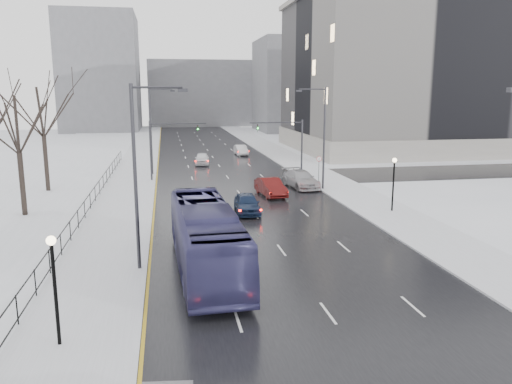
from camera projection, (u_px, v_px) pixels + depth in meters
road at (217, 164)px, 67.22m from camera, size 16.00×150.00×0.04m
cross_road at (229, 179)px, 55.65m from camera, size 130.00×10.00×0.04m
sidewalk_left at (138, 165)px, 65.38m from camera, size 5.00×150.00×0.16m
sidewalk_right at (293, 161)px, 69.04m from camera, size 5.00×150.00×0.16m
park_strip at (62, 167)px, 63.72m from camera, size 14.00×150.00×0.12m
tree_park_d at (25, 216)px, 39.04m from camera, size 8.75×8.75×12.50m
tree_park_e at (49, 192)px, 48.62m from camera, size 9.45×9.45×13.50m
iron_fence at (80, 214)px, 35.84m from camera, size 0.06×70.00×1.30m
streetlight_r_mid at (322, 133)px, 48.25m from camera, size 2.95×0.25×10.00m
streetlight_l_near at (139, 169)px, 26.11m from camera, size 2.95×0.25×10.00m
streetlight_l_far at (153, 127)px, 56.97m from camera, size 2.95×0.25×10.00m
lamppost_l at (54, 275)px, 18.43m from camera, size 0.36×0.36×4.28m
lamppost_r_mid at (394, 177)px, 39.63m from camera, size 0.36×0.36×4.28m
mast_signal_right at (293, 141)px, 56.11m from camera, size 6.10×0.33×6.50m
mast_signal_left at (160, 143)px, 53.56m from camera, size 6.10×0.33×6.50m
no_uturn_sign at (319, 161)px, 52.94m from camera, size 0.60×0.06×2.70m
civic_building at (419, 81)px, 82.69m from camera, size 41.00×31.00×24.80m
bldg_far_right at (307, 86)px, 122.98m from camera, size 24.00×20.00×22.00m
bldg_far_left at (101, 73)px, 123.30m from camera, size 18.00×22.00×28.00m
bldg_far_center at (202, 93)px, 143.30m from camera, size 30.00×18.00×18.00m
bus at (206, 238)px, 26.89m from camera, size 3.52×13.10×3.62m
sedan_center_near at (247, 203)px, 39.76m from camera, size 2.06×4.72×1.58m
sedan_right_near at (271, 187)px, 46.36m from camera, size 2.35×5.20×1.66m
sedan_right_far at (301, 179)px, 50.36m from camera, size 3.12×6.15×1.71m
sedan_center_far at (202, 159)px, 66.25m from camera, size 2.25×4.72×1.56m
sedan_right_distant at (241, 150)px, 76.19m from camera, size 1.73×4.63×1.51m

